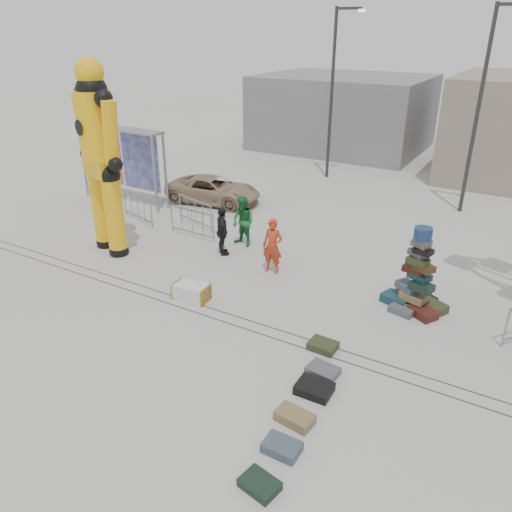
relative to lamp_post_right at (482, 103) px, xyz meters
The scene contains 23 objects.
ground 14.09m from the lamp_post_right, 103.39° to the right, with size 90.00×90.00×0.00m, color #9E9E99.
track_line_near 13.54m from the lamp_post_right, 104.01° to the right, with size 40.00×0.04×0.01m, color #47443F.
track_line_far 13.18m from the lamp_post_right, 104.46° to the right, with size 40.00×0.04×0.01m, color #47443F.
building_left 13.00m from the lamp_post_right, 135.30° to the left, with size 10.00×8.00×4.40m, color gray.
lamp_post_right is the anchor object (origin of this frame).
lamp_post_left 7.28m from the lamp_post_right, 164.05° to the left, with size 1.41×0.25×8.00m.
suitcase_tower 9.82m from the lamp_post_right, 88.33° to the right, with size 1.90×1.56×2.43m.
crash_test_dummy 14.46m from the lamp_post_right, 133.39° to the right, with size 2.60×1.22×6.57m.
banner_scaffold 14.80m from the lamp_post_right, 154.54° to the right, with size 4.57×0.88×3.29m.
steamer_trunk 13.70m from the lamp_post_right, 114.39° to the right, with size 1.01×0.58×0.47m, color silver.
row_case_0 13.00m from the lamp_post_right, 95.25° to the right, with size 0.68×0.52×0.19m, color #313A1D.
row_case_1 13.81m from the lamp_post_right, 93.20° to the right, with size 0.70×0.52×0.17m, color #55565C.
row_case_2 14.45m from the lamp_post_right, 92.66° to the right, with size 0.77×0.60×0.21m, color black.
row_case_3 15.41m from the lamp_post_right, 92.36° to the right, with size 0.76×0.46×0.22m, color olive.
row_case_4 16.18m from the lamp_post_right, 91.75° to the right, with size 0.69×0.49×0.20m, color #445361.
row_case_5 17.06m from the lamp_post_right, 91.47° to the right, with size 0.66×0.48×0.17m, color black.
barricade_dummy_a 14.15m from the lamp_post_right, 144.73° to the right, with size 2.00×0.10×1.10m, color gray, non-canonical shape.
barricade_dummy_b 11.96m from the lamp_post_right, 141.14° to the right, with size 2.00×0.10×1.10m, color gray, non-canonical shape.
barricade_dummy_c 12.16m from the lamp_post_right, 135.43° to the right, with size 2.00×0.10×1.10m, color gray, non-canonical shape.
pedestrian_red 10.67m from the lamp_post_right, 114.89° to the right, with size 0.65×0.43×1.79m, color #B43519.
pedestrian_green 10.55m from the lamp_post_right, 128.26° to the right, with size 0.88×0.68×1.81m, color #1B6C2F.
pedestrian_black 11.44m from the lamp_post_right, 125.80° to the right, with size 1.00×0.42×1.70m, color black.
parked_suv 11.44m from the lamp_post_right, 155.86° to the right, with size 1.93×4.19×1.16m, color tan.
Camera 1 is at (5.71, -8.76, 7.25)m, focal length 35.00 mm.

